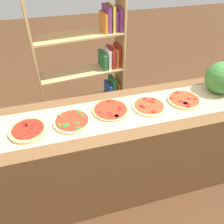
{
  "coord_description": "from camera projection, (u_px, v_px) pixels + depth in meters",
  "views": [
    {
      "loc": [
        -0.38,
        -1.36,
        2.01
      ],
      "look_at": [
        0.0,
        0.0,
        0.9
      ],
      "focal_mm": 37.44,
      "sensor_mm": 36.0,
      "label": 1
    }
  ],
  "objects": [
    {
      "name": "ground_plane",
      "position": [
        112.0,
        183.0,
        2.35
      ],
      "size": [
        12.0,
        12.0,
        0.0
      ],
      "primitive_type": "plane",
      "color": "#4C2D19"
    },
    {
      "name": "counter",
      "position": [
        112.0,
        153.0,
        2.08
      ],
      "size": [
        2.32,
        0.62,
        0.88
      ],
      "primitive_type": "cube",
      "color": "brown",
      "rests_on": "ground_plane"
    },
    {
      "name": "parchment_paper",
      "position": [
        112.0,
        114.0,
        1.81
      ],
      "size": [
        2.11,
        0.4,
        0.0
      ],
      "primitive_type": "cube",
      "color": "tan",
      "rests_on": "counter"
    },
    {
      "name": "pizza_pepperoni_0",
      "position": [
        28.0,
        130.0,
        1.64
      ],
      "size": [
        0.27,
        0.27,
        0.03
      ],
      "color": "#DBB26B",
      "rests_on": "parchment_paper"
    },
    {
      "name": "pizza_spinach_1",
      "position": [
        72.0,
        121.0,
        1.72
      ],
      "size": [
        0.28,
        0.28,
        0.03
      ],
      "color": "#E5C17F",
      "rests_on": "parchment_paper"
    },
    {
      "name": "pizza_pepperoni_2",
      "position": [
        111.0,
        110.0,
        1.83
      ],
      "size": [
        0.29,
        0.29,
        0.02
      ],
      "color": "tan",
      "rests_on": "parchment_paper"
    },
    {
      "name": "pizza_pepperoni_3",
      "position": [
        149.0,
        106.0,
        1.87
      ],
      "size": [
        0.27,
        0.27,
        0.02
      ],
      "color": "#E5C17F",
      "rests_on": "parchment_paper"
    },
    {
      "name": "pizza_pepperoni_4",
      "position": [
        184.0,
        100.0,
        1.94
      ],
      "size": [
        0.27,
        0.27,
        0.03
      ],
      "color": "#E5C17F",
      "rests_on": "parchment_paper"
    },
    {
      "name": "watermelon",
      "position": [
        221.0,
        78.0,
        1.98
      ],
      "size": [
        0.27,
        0.27,
        0.27
      ],
      "primitive_type": "sphere",
      "color": "#387A33",
      "rests_on": "counter"
    },
    {
      "name": "bookshelf",
      "position": [
        93.0,
        73.0,
        2.59
      ],
      "size": [
        0.94,
        0.36,
        1.6
      ],
      "color": "tan",
      "rests_on": "ground_plane"
    }
  ]
}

